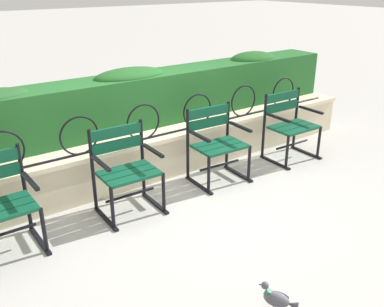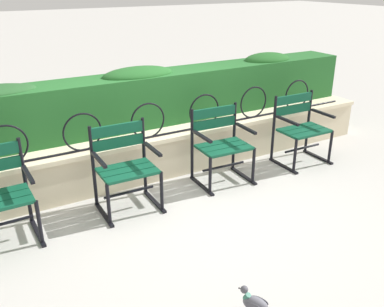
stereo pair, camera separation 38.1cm
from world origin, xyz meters
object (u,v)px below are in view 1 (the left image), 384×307
object	(u,v)px
park_chair_rightmost	(290,123)
park_chair_centre_left	(125,168)
park_chair_centre_right	(216,142)
pigeon_near_chairs	(277,299)

from	to	relation	value
park_chair_rightmost	park_chair_centre_left	bearing A→B (deg)	179.90
park_chair_centre_right	park_chair_rightmost	bearing A→B (deg)	-2.09
park_chair_centre_left	pigeon_near_chairs	distance (m)	1.98
park_chair_centre_left	park_chair_rightmost	world-z (taller)	park_chair_centre_left
park_chair_centre_left	park_chair_centre_right	size ratio (longest dim) A/B	1.02
park_chair_centre_right	pigeon_near_chairs	size ratio (longest dim) A/B	3.20
park_chair_centre_left	park_chair_rightmost	bearing A→B (deg)	-0.10
park_chair_centre_right	park_chair_centre_left	bearing A→B (deg)	-178.12
park_chair_centre_left	park_chair_rightmost	xyz separation A→B (m)	(2.40, -0.00, -0.00)
park_chair_centre_left	park_chair_centre_right	xyz separation A→B (m)	(1.20, 0.04, -0.00)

